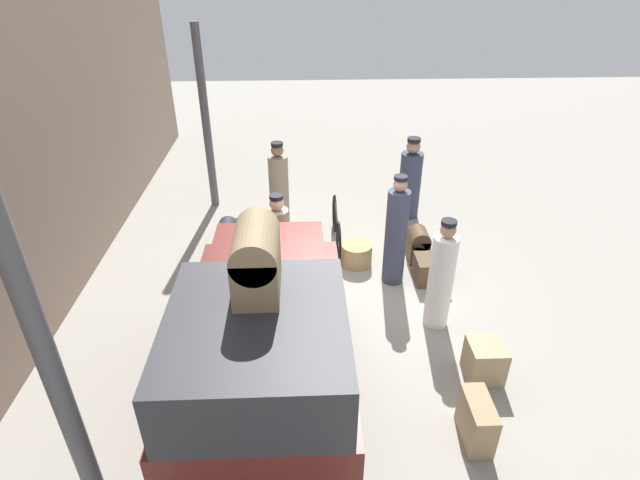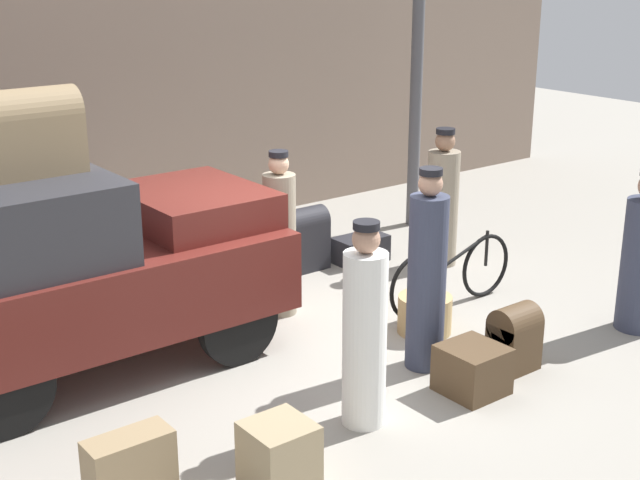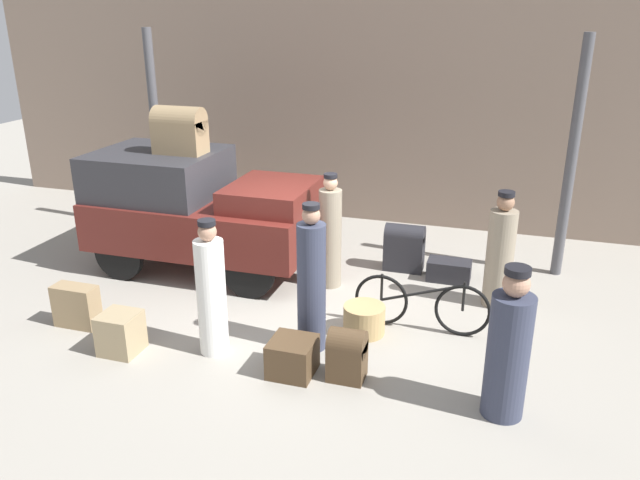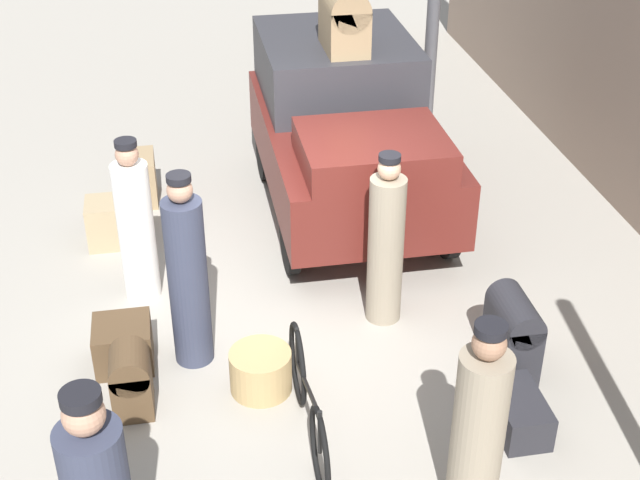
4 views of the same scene
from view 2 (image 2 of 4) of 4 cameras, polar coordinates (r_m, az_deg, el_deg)
name	(u,v)px [view 2 (image 2 of 4)]	position (r m, az deg, el deg)	size (l,w,h in m)	color
ground_plane	(316,342)	(8.68, -0.24, -6.55)	(30.00, 30.00, 0.00)	gray
station_building_facade	(116,66)	(11.48, -12.96, 10.80)	(16.00, 0.15, 4.50)	gray
canopy_pillar_right	(416,93)	(12.01, 6.16, 9.32)	(0.16, 0.16, 3.61)	#4C4C51
truck	(69,262)	(8.11, -15.79, -1.37)	(3.44, 1.83, 1.84)	black
bicycle	(452,275)	(9.47, 8.44, -2.23)	(1.75, 0.04, 0.75)	black
wicker_basket	(425,314)	(8.89, 6.72, -4.73)	(0.53, 0.53, 0.38)	tan
porter_lifting_near_truck	(427,277)	(7.94, 6.85, -2.39)	(0.35, 0.35, 1.85)	#33384C
porter_with_bicycle	(442,203)	(10.66, 7.84, 2.34)	(0.38, 0.38, 1.65)	gray
porter_carrying_trunk	(280,240)	(9.09, -2.59, 0.01)	(0.33, 0.33, 1.73)	gray
conductor_in_dark_uniform	(365,333)	(6.98, 2.87, -5.98)	(0.35, 0.35, 1.69)	white
suitcase_small_leather	(472,369)	(7.78, 9.72, -8.17)	(0.50, 0.51, 0.42)	#4C3823
trunk_umber_medium	(130,473)	(6.29, -12.04, -14.40)	(0.58, 0.27, 0.56)	#937A56
trunk_large_brown	(514,336)	(8.21, 12.33, -6.03)	(0.41, 0.33, 0.61)	#4C3823
trunk_wicker_pale	(361,249)	(10.81, 2.61, -0.59)	(0.65, 0.38, 0.32)	#232328
suitcase_black_upright	(279,457)	(6.39, -2.63, -13.69)	(0.45, 0.44, 0.51)	#9E8966
trunk_barrel_dark	(302,237)	(10.45, -1.19, 0.16)	(0.62, 0.33, 0.76)	#232328
trunk_on_truck_roof	(32,130)	(7.74, -17.93, 6.70)	(0.76, 0.43, 0.71)	#937A56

